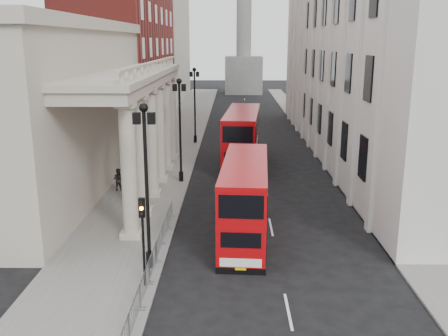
{
  "coord_description": "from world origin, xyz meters",
  "views": [
    {
      "loc": [
        3.55,
        -19.24,
        11.25
      ],
      "look_at": [
        3.03,
        12.36,
        3.18
      ],
      "focal_mm": 40.0,
      "sensor_mm": 36.0,
      "label": 1
    }
  ],
  "objects_px": {
    "lamp_post_south": "(146,176)",
    "pedestrian_a": "(149,185)",
    "lamp_post_mid": "(180,123)",
    "pedestrian_b": "(118,179)",
    "bus_near": "(245,198)",
    "bus_far": "(242,137)",
    "traffic_light": "(143,226)",
    "monument_column": "(244,18)",
    "pedestrian_c": "(152,162)",
    "lamp_post_north": "(195,100)"
  },
  "relations": [
    {
      "from": "lamp_post_south",
      "to": "pedestrian_b",
      "type": "xyz_separation_m",
      "value": [
        -4.52,
        13.25,
        -3.92
      ]
    },
    {
      "from": "lamp_post_south",
      "to": "lamp_post_mid",
      "type": "xyz_separation_m",
      "value": [
        0.0,
        16.0,
        0.0
      ]
    },
    {
      "from": "traffic_light",
      "to": "pedestrian_b",
      "type": "distance_m",
      "value": 16.09
    },
    {
      "from": "bus_far",
      "to": "pedestrian_a",
      "type": "distance_m",
      "value": 12.2
    },
    {
      "from": "monument_column",
      "to": "pedestrian_a",
      "type": "bearing_deg",
      "value": -96.47
    },
    {
      "from": "lamp_post_south",
      "to": "lamp_post_mid",
      "type": "bearing_deg",
      "value": 90.0
    },
    {
      "from": "lamp_post_south",
      "to": "bus_near",
      "type": "height_order",
      "value": "lamp_post_south"
    },
    {
      "from": "lamp_post_south",
      "to": "pedestrian_b",
      "type": "height_order",
      "value": "lamp_post_south"
    },
    {
      "from": "lamp_post_mid",
      "to": "pedestrian_b",
      "type": "height_order",
      "value": "lamp_post_mid"
    },
    {
      "from": "lamp_post_south",
      "to": "pedestrian_b",
      "type": "distance_m",
      "value": 14.54
    },
    {
      "from": "bus_near",
      "to": "pedestrian_c",
      "type": "height_order",
      "value": "bus_near"
    },
    {
      "from": "lamp_post_mid",
      "to": "pedestrian_c",
      "type": "bearing_deg",
      "value": 133.68
    },
    {
      "from": "lamp_post_mid",
      "to": "pedestrian_a",
      "type": "relative_size",
      "value": 5.18
    },
    {
      "from": "pedestrian_a",
      "to": "pedestrian_b",
      "type": "distance_m",
      "value": 2.76
    },
    {
      "from": "traffic_light",
      "to": "lamp_post_north",
      "type": "bearing_deg",
      "value": 90.17
    },
    {
      "from": "lamp_post_south",
      "to": "traffic_light",
      "type": "relative_size",
      "value": 1.93
    },
    {
      "from": "bus_far",
      "to": "monument_column",
      "type": "bearing_deg",
      "value": 93.34
    },
    {
      "from": "monument_column",
      "to": "bus_far",
      "type": "relative_size",
      "value": 4.53
    },
    {
      "from": "lamp_post_north",
      "to": "traffic_light",
      "type": "relative_size",
      "value": 1.93
    },
    {
      "from": "traffic_light",
      "to": "pedestrian_a",
      "type": "height_order",
      "value": "traffic_light"
    },
    {
      "from": "traffic_light",
      "to": "pedestrian_c",
      "type": "relative_size",
      "value": 2.6
    },
    {
      "from": "monument_column",
      "to": "pedestrian_c",
      "type": "height_order",
      "value": "monument_column"
    },
    {
      "from": "bus_far",
      "to": "pedestrian_a",
      "type": "relative_size",
      "value": 7.45
    },
    {
      "from": "lamp_post_north",
      "to": "pedestrian_c",
      "type": "bearing_deg",
      "value": -102.33
    },
    {
      "from": "lamp_post_mid",
      "to": "pedestrian_c",
      "type": "xyz_separation_m",
      "value": [
        -2.85,
        2.98,
        -3.96
      ]
    },
    {
      "from": "pedestrian_a",
      "to": "pedestrian_c",
      "type": "bearing_deg",
      "value": 108.99
    },
    {
      "from": "lamp_post_mid",
      "to": "pedestrian_a",
      "type": "distance_m",
      "value": 5.94
    },
    {
      "from": "bus_far",
      "to": "lamp_post_mid",
      "type": "bearing_deg",
      "value": -126.3
    },
    {
      "from": "lamp_post_south",
      "to": "lamp_post_north",
      "type": "distance_m",
      "value": 32.0
    },
    {
      "from": "monument_column",
      "to": "pedestrian_c",
      "type": "distance_m",
      "value": 71.27
    },
    {
      "from": "bus_near",
      "to": "bus_far",
      "type": "bearing_deg",
      "value": 92.92
    },
    {
      "from": "lamp_post_south",
      "to": "bus_far",
      "type": "bearing_deg",
      "value": 76.9
    },
    {
      "from": "lamp_post_mid",
      "to": "lamp_post_north",
      "type": "height_order",
      "value": "same"
    },
    {
      "from": "monument_column",
      "to": "bus_near",
      "type": "height_order",
      "value": "monument_column"
    },
    {
      "from": "lamp_post_south",
      "to": "pedestrian_a",
      "type": "height_order",
      "value": "lamp_post_south"
    },
    {
      "from": "lamp_post_north",
      "to": "pedestrian_a",
      "type": "distance_m",
      "value": 20.4
    },
    {
      "from": "lamp_post_north",
      "to": "bus_far",
      "type": "distance_m",
      "value": 11.57
    },
    {
      "from": "traffic_light",
      "to": "pedestrian_b",
      "type": "xyz_separation_m",
      "value": [
        -4.62,
        15.27,
        -2.11
      ]
    },
    {
      "from": "bus_near",
      "to": "pedestrian_c",
      "type": "xyz_separation_m",
      "value": [
        -7.76,
        14.38,
        -1.41
      ]
    },
    {
      "from": "lamp_post_north",
      "to": "traffic_light",
      "type": "height_order",
      "value": "lamp_post_north"
    },
    {
      "from": "traffic_light",
      "to": "bus_near",
      "type": "xyz_separation_m",
      "value": [
        4.82,
        6.61,
        -0.75
      ]
    },
    {
      "from": "monument_column",
      "to": "lamp_post_south",
      "type": "distance_m",
      "value": 88.94
    },
    {
      "from": "bus_near",
      "to": "pedestrian_a",
      "type": "relative_size",
      "value": 6.59
    },
    {
      "from": "pedestrian_b",
      "to": "pedestrian_c",
      "type": "bearing_deg",
      "value": -94.06
    },
    {
      "from": "traffic_light",
      "to": "lamp_post_south",
      "type": "bearing_deg",
      "value": 92.84
    },
    {
      "from": "bus_near",
      "to": "pedestrian_b",
      "type": "distance_m",
      "value": 12.88
    },
    {
      "from": "monument_column",
      "to": "lamp_post_mid",
      "type": "relative_size",
      "value": 6.51
    },
    {
      "from": "lamp_post_mid",
      "to": "bus_near",
      "type": "xyz_separation_m",
      "value": [
        4.92,
        -11.41,
        -2.55
      ]
    },
    {
      "from": "bus_near",
      "to": "lamp_post_north",
      "type": "bearing_deg",
      "value": 103.65
    },
    {
      "from": "lamp_post_mid",
      "to": "bus_near",
      "type": "height_order",
      "value": "lamp_post_mid"
    }
  ]
}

